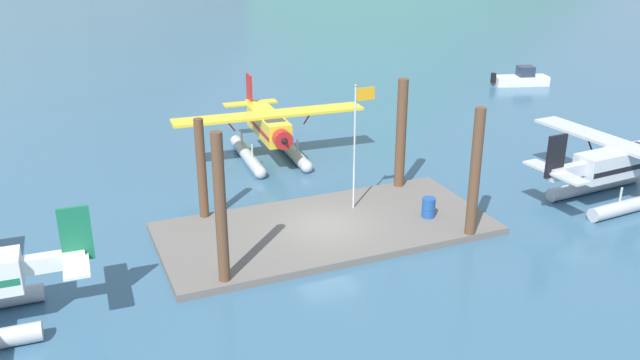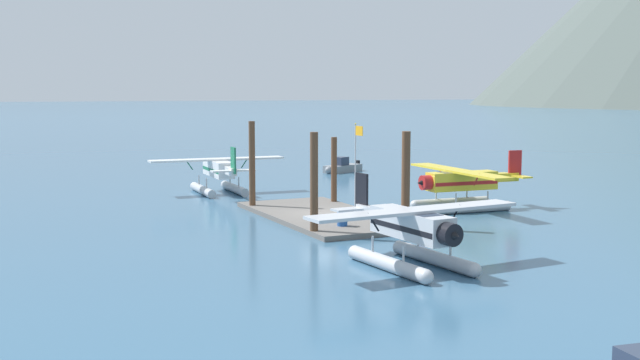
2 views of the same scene
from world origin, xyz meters
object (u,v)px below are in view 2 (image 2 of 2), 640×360
at_px(boat_grey_open_west, 342,167).
at_px(fuel_drum, 342,218).
at_px(flagpole, 356,158).
at_px(seaplane_yellow_bow_centre, 461,186).
at_px(seaplane_silver_stbd_aft, 412,233).
at_px(seaplane_white_port_aft, 218,173).

bearing_deg(boat_grey_open_west, fuel_drum, -26.43).
height_order(flagpole, seaplane_yellow_bow_centre, flagpole).
distance_m(seaplane_yellow_bow_centre, seaplane_silver_stbd_aft, 17.67).
bearing_deg(flagpole, seaplane_white_port_aft, -167.57).
distance_m(flagpole, boat_grey_open_west, 28.99).
relative_size(flagpole, boat_grey_open_west, 1.23).
distance_m(seaplane_silver_stbd_aft, boat_grey_open_west, 41.06).
distance_m(seaplane_yellow_bow_centre, seaplane_white_port_aft, 19.08).
relative_size(fuel_drum, boat_grey_open_west, 0.19).
bearing_deg(seaplane_white_port_aft, seaplane_yellow_bow_centre, 38.93).
bearing_deg(boat_grey_open_west, seaplane_silver_stbd_aft, -22.17).
height_order(seaplane_white_port_aft, seaplane_silver_stbd_aft, same).
relative_size(seaplane_white_port_aft, boat_grey_open_west, 2.28).
xyz_separation_m(fuel_drum, boat_grey_open_west, (-28.60, 14.22, -0.25)).
xyz_separation_m(seaplane_white_port_aft, boat_grey_open_west, (-10.07, 15.61, -1.09)).
height_order(fuel_drum, seaplane_white_port_aft, seaplane_white_port_aft).
height_order(seaplane_yellow_bow_centre, seaplane_white_port_aft, same).
relative_size(flagpole, seaplane_silver_stbd_aft, 0.54).
distance_m(seaplane_white_port_aft, seaplane_silver_stbd_aft, 27.94).
bearing_deg(seaplane_yellow_bow_centre, fuel_drum, -70.82).
xyz_separation_m(seaplane_yellow_bow_centre, seaplane_silver_stbd_aft, (13.10, -11.86, 0.00)).
bearing_deg(flagpole, seaplane_yellow_bow_centre, 98.34).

